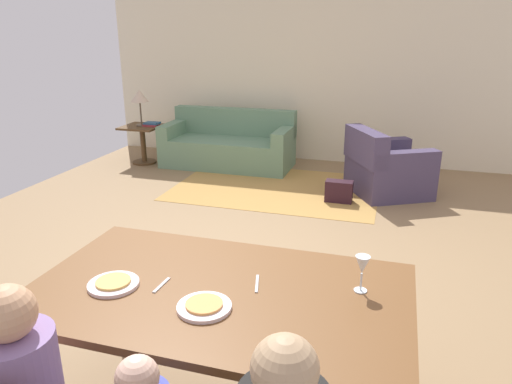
{
  "coord_description": "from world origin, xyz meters",
  "views": [
    {
      "loc": [
        1.04,
        -3.48,
        1.96
      ],
      "look_at": [
        0.11,
        -0.38,
        0.85
      ],
      "focal_mm": 33.4,
      "sensor_mm": 36.0,
      "label": 1
    }
  ],
  "objects_px": {
    "dining_table": "(219,300)",
    "book_lower": "(151,125)",
    "armchair": "(385,169)",
    "handbag": "(339,191)",
    "plate_near_child": "(204,307)",
    "book_upper": "(152,123)",
    "table_lamp": "(140,97)",
    "wine_glass": "(362,266)",
    "couch": "(229,146)",
    "side_table": "(143,139)",
    "plate_near_man": "(113,284)"
  },
  "relations": [
    {
      "from": "plate_near_child",
      "to": "side_table",
      "type": "relative_size",
      "value": 0.43
    },
    {
      "from": "book_upper",
      "to": "dining_table",
      "type": "bearing_deg",
      "value": -58.06
    },
    {
      "from": "plate_near_man",
      "to": "armchair",
      "type": "bearing_deg",
      "value": 74.01
    },
    {
      "from": "armchair",
      "to": "handbag",
      "type": "bearing_deg",
      "value": -136.7
    },
    {
      "from": "table_lamp",
      "to": "book_upper",
      "type": "distance_m",
      "value": 0.42
    },
    {
      "from": "dining_table",
      "to": "book_lower",
      "type": "bearing_deg",
      "value": 122.12
    },
    {
      "from": "plate_near_child",
      "to": "wine_glass",
      "type": "xyz_separation_m",
      "value": [
        0.66,
        0.36,
        0.12
      ]
    },
    {
      "from": "armchair",
      "to": "book_upper",
      "type": "xyz_separation_m",
      "value": [
        -3.45,
        0.46,
        0.3
      ]
    },
    {
      "from": "handbag",
      "to": "plate_near_man",
      "type": "bearing_deg",
      "value": -100.52
    },
    {
      "from": "book_upper",
      "to": "book_lower",
      "type": "bearing_deg",
      "value": -107.96
    },
    {
      "from": "book_lower",
      "to": "book_upper",
      "type": "height_order",
      "value": "book_upper"
    },
    {
      "from": "plate_near_child",
      "to": "book_upper",
      "type": "distance_m",
      "value": 5.41
    },
    {
      "from": "dining_table",
      "to": "couch",
      "type": "xyz_separation_m",
      "value": [
        -1.64,
        4.68,
        -0.39
      ]
    },
    {
      "from": "plate_near_child",
      "to": "side_table",
      "type": "distance_m",
      "value": 5.47
    },
    {
      "from": "couch",
      "to": "table_lamp",
      "type": "distance_m",
      "value": 1.5
    },
    {
      "from": "table_lamp",
      "to": "book_upper",
      "type": "relative_size",
      "value": 2.45
    },
    {
      "from": "couch",
      "to": "book_upper",
      "type": "bearing_deg",
      "value": -169.01
    },
    {
      "from": "wine_glass",
      "to": "book_lower",
      "type": "relative_size",
      "value": 0.85
    },
    {
      "from": "armchair",
      "to": "book_lower",
      "type": "relative_size",
      "value": 5.29
    },
    {
      "from": "plate_near_man",
      "to": "handbag",
      "type": "bearing_deg",
      "value": 79.48
    },
    {
      "from": "wine_glass",
      "to": "armchair",
      "type": "distance_m",
      "value": 3.86
    },
    {
      "from": "wine_glass",
      "to": "side_table",
      "type": "distance_m",
      "value": 5.58
    },
    {
      "from": "plate_near_child",
      "to": "book_lower",
      "type": "bearing_deg",
      "value": 121.1
    },
    {
      "from": "couch",
      "to": "dining_table",
      "type": "bearing_deg",
      "value": -70.71
    },
    {
      "from": "table_lamp",
      "to": "book_upper",
      "type": "height_order",
      "value": "table_lamp"
    },
    {
      "from": "table_lamp",
      "to": "handbag",
      "type": "distance_m",
      "value": 3.35
    },
    {
      "from": "table_lamp",
      "to": "handbag",
      "type": "xyz_separation_m",
      "value": [
        3.1,
        -0.9,
        -0.88
      ]
    },
    {
      "from": "book_lower",
      "to": "couch",
      "type": "bearing_deg",
      "value": 11.91
    },
    {
      "from": "couch",
      "to": "side_table",
      "type": "height_order",
      "value": "couch"
    },
    {
      "from": "plate_near_child",
      "to": "handbag",
      "type": "distance_m",
      "value": 3.76
    },
    {
      "from": "couch",
      "to": "armchair",
      "type": "distance_m",
      "value": 2.41
    },
    {
      "from": "side_table",
      "to": "handbag",
      "type": "xyz_separation_m",
      "value": [
        3.1,
        -0.9,
        -0.25
      ]
    },
    {
      "from": "dining_table",
      "to": "book_upper",
      "type": "distance_m",
      "value": 5.25
    },
    {
      "from": "wine_glass",
      "to": "side_table",
      "type": "xyz_separation_m",
      "value": [
        -3.6,
        4.24,
        -0.52
      ]
    },
    {
      "from": "dining_table",
      "to": "plate_near_man",
      "type": "bearing_deg",
      "value": -166.69
    },
    {
      "from": "table_lamp",
      "to": "book_lower",
      "type": "xyz_separation_m",
      "value": [
        0.15,
        0.02,
        -0.41
      ]
    },
    {
      "from": "plate_near_child",
      "to": "table_lamp",
      "type": "relative_size",
      "value": 0.46
    },
    {
      "from": "side_table",
      "to": "book_lower",
      "type": "relative_size",
      "value": 2.64
    },
    {
      "from": "dining_table",
      "to": "side_table",
      "type": "xyz_separation_m",
      "value": [
        -2.93,
        4.42,
        -0.32
      ]
    },
    {
      "from": "wine_glass",
      "to": "book_upper",
      "type": "height_order",
      "value": "wine_glass"
    },
    {
      "from": "couch",
      "to": "book_lower",
      "type": "bearing_deg",
      "value": -168.09
    },
    {
      "from": "armchair",
      "to": "book_lower",
      "type": "height_order",
      "value": "armchair"
    },
    {
      "from": "armchair",
      "to": "wine_glass",
      "type": "bearing_deg",
      "value": -90.11
    },
    {
      "from": "armchair",
      "to": "table_lamp",
      "type": "height_order",
      "value": "table_lamp"
    },
    {
      "from": "dining_table",
      "to": "wine_glass",
      "type": "bearing_deg",
      "value": 15.17
    },
    {
      "from": "wine_glass",
      "to": "couch",
      "type": "distance_m",
      "value": 5.09
    },
    {
      "from": "armchair",
      "to": "couch",
      "type": "bearing_deg",
      "value": 163.48
    },
    {
      "from": "side_table",
      "to": "book_upper",
      "type": "relative_size",
      "value": 2.64
    },
    {
      "from": "wine_glass",
      "to": "table_lamp",
      "type": "xyz_separation_m",
      "value": [
        -3.6,
        4.24,
        0.12
      ]
    },
    {
      "from": "couch",
      "to": "table_lamp",
      "type": "bearing_deg",
      "value": -168.73
    }
  ]
}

